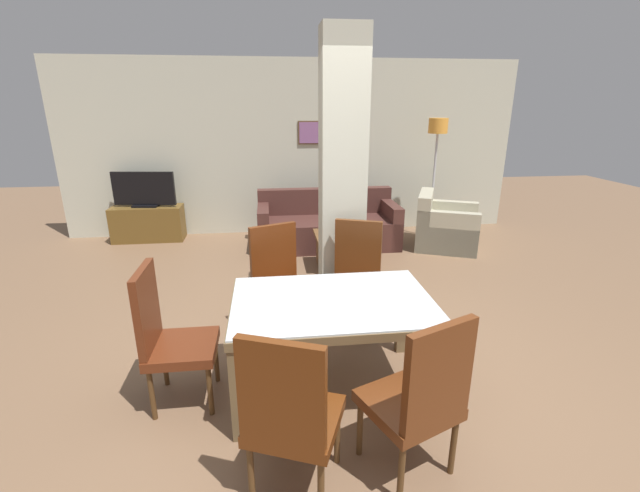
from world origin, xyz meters
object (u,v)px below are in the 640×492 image
object	(u,v)px
coffee_table	(345,251)
dining_table	(333,319)
dining_chair_far_left	(279,280)
tv_stand	(148,223)
dining_chair_near_left	(290,413)
tv_screen	(144,190)
dining_chair_near_right	(420,395)
sofa	(327,227)
dining_chair_far_right	(355,274)
floor_lamp	(437,139)
armchair	(444,228)
dining_chair_head_left	(168,334)
bottle	(355,230)

from	to	relation	value
coffee_table	dining_table	bearing A→B (deg)	-102.40
dining_chair_far_left	tv_stand	size ratio (longest dim) A/B	0.97
dining_chair_near_left	tv_screen	bearing A→B (deg)	133.36
dining_chair_near_right	tv_screen	xyz separation A→B (m)	(-2.65, 4.82, 0.26)
dining_table	sofa	distance (m)	3.45
dining_chair_far_right	tv_screen	bearing A→B (deg)	-28.13
dining_chair_near_right	dining_chair_far_left	world-z (taller)	same
dining_chair_far_left	coffee_table	distance (m)	1.84
sofa	floor_lamp	xyz separation A→B (m)	(1.69, 0.24, 1.25)
sofa	tv_stand	distance (m)	2.79
armchair	tv_screen	distance (m)	4.55
coffee_table	tv_screen	distance (m)	3.27
dining_table	sofa	world-z (taller)	sofa
floor_lamp	dining_chair_head_left	bearing A→B (deg)	-131.89
dining_table	armchair	world-z (taller)	armchair
sofa	tv_stand	world-z (taller)	sofa
dining_chair_near_left	dining_chair_far_right	xyz separation A→B (m)	(0.70, 1.80, 0.00)
armchair	dining_chair_near_right	bearing A→B (deg)	-0.90
coffee_table	floor_lamp	distance (m)	2.38
dining_chair_far_left	floor_lamp	size ratio (longest dim) A/B	0.56
dining_chair_near_right	dining_chair_head_left	bearing A→B (deg)	127.84
dining_chair_head_left	coffee_table	size ratio (longest dim) A/B	1.30
dining_chair_far_left	coffee_table	size ratio (longest dim) A/B	1.30
bottle	floor_lamp	world-z (taller)	floor_lamp
armchair	tv_screen	xyz separation A→B (m)	(-4.44, 0.86, 0.51)
dining_chair_near_right	bottle	xyz separation A→B (m)	(0.28, 3.14, 0.01)
dining_table	tv_stand	bearing A→B (deg)	119.99
dining_chair_far_right	sofa	size ratio (longest dim) A/B	0.50
tv_stand	floor_lamp	xyz separation A→B (m)	(4.42, -0.34, 1.26)
bottle	dining_chair_head_left	bearing A→B (deg)	-127.62
dining_chair_far_right	armchair	bearing A→B (deg)	-108.01
dining_chair_far_right	dining_chair_far_left	size ratio (longest dim) A/B	1.00
floor_lamp	dining_chair_near_right	bearing A→B (deg)	-111.57
dining_chair_head_left	armchair	xyz separation A→B (m)	(3.28, 3.11, -0.26)
dining_table	floor_lamp	bearing A→B (deg)	59.74
dining_chair_near_right	dining_chair_far_right	xyz separation A→B (m)	(-0.00, 1.75, 0.00)
bottle	tv_screen	size ratio (longest dim) A/B	0.24
armchair	tv_stand	distance (m)	4.52
dining_table	dining_chair_near_left	world-z (taller)	dining_chair_near_left
dining_chair_near_right	floor_lamp	bearing A→B (deg)	45.55
dining_chair_far_right	bottle	world-z (taller)	dining_chair_far_right
dining_table	dining_chair_far_left	world-z (taller)	dining_chair_far_left
dining_table	dining_chair_near_right	world-z (taller)	dining_chair_near_right
dining_table	armchair	distance (m)	3.79
tv_screen	coffee_table	bearing A→B (deg)	158.67
tv_stand	tv_screen	xyz separation A→B (m)	(0.00, 0.00, 0.53)
dining_table	armchair	xyz separation A→B (m)	(2.14, 3.11, -0.29)
dining_chair_far_right	dining_chair_near_right	bearing A→B (deg)	111.14
dining_chair_near_right	dining_chair_far_left	xyz separation A→B (m)	(-0.71, 1.70, 0.00)
dining_chair_near_right	floor_lamp	xyz separation A→B (m)	(1.77, 4.48, 0.99)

